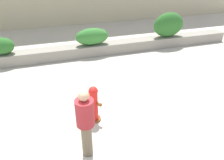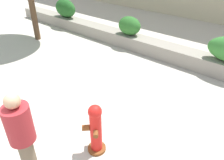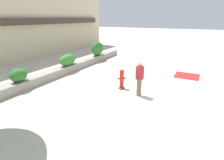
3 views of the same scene
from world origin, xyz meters
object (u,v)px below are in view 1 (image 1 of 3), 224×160
at_px(hedge_bush_1, 2,46).
at_px(pedestrian, 85,120).
at_px(hedge_bush_2, 92,37).
at_px(fire_hydrant, 94,104).
at_px(hedge_bush_3, 169,25).

xyz_separation_m(hedge_bush_1, pedestrian, (2.29, -5.77, 0.14)).
relative_size(hedge_bush_2, fire_hydrant, 1.40).
relative_size(hedge_bush_1, hedge_bush_3, 0.59).
distance_m(fire_hydrant, pedestrian, 1.29).
distance_m(hedge_bush_1, hedge_bush_2, 3.77).
height_order(hedge_bush_3, pedestrian, pedestrian).
xyz_separation_m(hedge_bush_2, fire_hydrant, (-1.04, -4.64, -0.33)).
bearing_deg(hedge_bush_3, hedge_bush_1, 180.00).
xyz_separation_m(hedge_bush_2, hedge_bush_3, (3.88, 0.00, 0.22)).
bearing_deg(hedge_bush_3, hedge_bush_2, 180.00).
distance_m(hedge_bush_2, hedge_bush_3, 3.89).
bearing_deg(fire_hydrant, hedge_bush_3, 43.32).
relative_size(hedge_bush_2, pedestrian, 0.88).
relative_size(fire_hydrant, pedestrian, 0.62).
distance_m(hedge_bush_3, pedestrian, 7.87).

